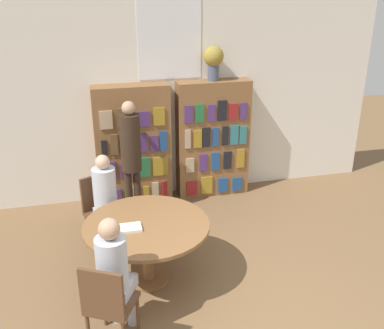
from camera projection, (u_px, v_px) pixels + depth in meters
name	position (u px, v px, depth m)	size (l,w,h in m)	color
wall_back	(170.00, 98.00, 6.59)	(6.40, 0.07, 3.00)	silver
bookshelf_left	(133.00, 146.00, 6.52)	(1.08, 0.34, 1.77)	brown
bookshelf_right	(213.00, 139.00, 6.79)	(1.08, 0.34, 1.77)	brown
flower_vase	(214.00, 60.00, 6.33)	(0.29, 0.29, 0.49)	#475166
reading_table	(147.00, 232.00, 4.81)	(1.35, 1.35, 0.73)	brown
chair_near_camera	(108.00, 302.00, 3.95)	(0.54, 0.54, 0.90)	brown
chair_left_side	(101.00, 207.00, 5.57)	(0.53, 0.53, 0.90)	brown
seated_reader_left	(107.00, 197.00, 5.37)	(0.39, 0.42, 1.24)	#B2B7C6
seated_reader_right	(114.00, 269.00, 4.02)	(0.40, 0.42, 1.27)	#B2B7C6
librarian_standing	(131.00, 150.00, 6.01)	(0.27, 0.54, 1.68)	#332319
open_book_on_table	(130.00, 228.00, 4.66)	(0.24, 0.18, 0.03)	silver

